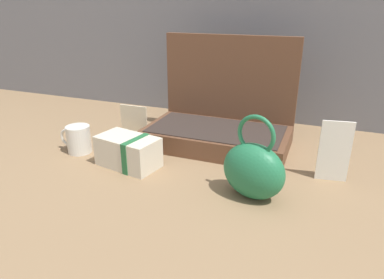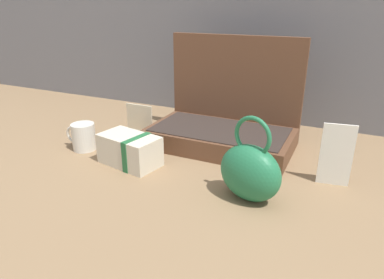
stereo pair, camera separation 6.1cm
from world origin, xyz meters
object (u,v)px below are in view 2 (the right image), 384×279
Objects in this scene: open_suitcase at (225,121)px; coffee_mug at (83,137)px; cream_toiletry_bag at (130,150)px; poster_card_right at (140,119)px; info_card_left at (336,155)px; teal_pouch_handbag at (250,171)px.

coffee_mug is at bearing -148.13° from open_suitcase.
poster_card_right is at bearing 117.26° from cream_toiletry_bag.
poster_card_right is at bearing -171.11° from open_suitcase.
open_suitcase reaches higher than coffee_mug.
coffee_mug is at bearing 178.57° from info_card_left.
cream_toiletry_bag is at bearing -125.00° from open_suitcase.
cream_toiletry_bag is at bearing -175.97° from info_card_left.
info_card_left is (0.59, 0.13, 0.04)m from cream_toiletry_bag.
teal_pouch_handbag reaches higher than poster_card_right.
open_suitcase is 2.40× the size of cream_toiletry_bag.
teal_pouch_handbag is at bearing -60.09° from open_suitcase.
coffee_mug is 0.82m from info_card_left.
info_card_left is at bearing 42.72° from teal_pouch_handbag.
open_suitcase is 4.20× the size of poster_card_right.
teal_pouch_handbag is 0.60m from poster_card_right.
open_suitcase is 0.42m from info_card_left.
open_suitcase is 2.77× the size of info_card_left.
teal_pouch_handbag is 1.92× the size of poster_card_right.
poster_card_right is (-0.72, 0.11, -0.03)m from info_card_left.
info_card_left is 1.52× the size of poster_card_right.
coffee_mug is 0.23m from poster_card_right.
info_card_left is at bearing 7.32° from coffee_mug.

